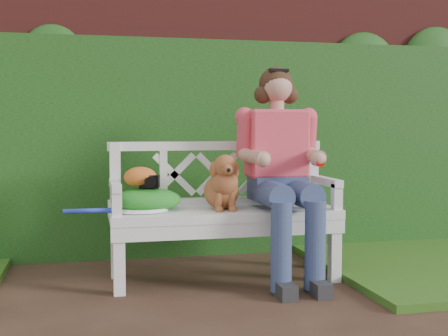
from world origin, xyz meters
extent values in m
plane|color=#342017|center=(0.00, 0.00, 0.00)|extent=(60.00, 60.00, 0.00)
cube|color=maroon|center=(0.00, 1.90, 1.10)|extent=(10.00, 0.30, 2.20)
cube|color=#2D6321|center=(0.00, 1.68, 0.85)|extent=(10.00, 0.18, 1.70)
cube|color=black|center=(-0.15, 0.81, 0.67)|extent=(0.14, 0.12, 0.08)
ellipsoid|color=#C85D21|center=(-0.20, 0.84, 0.70)|extent=(0.23, 0.18, 0.13)
camera|label=1|loc=(-0.52, -3.01, 1.03)|focal=48.00mm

